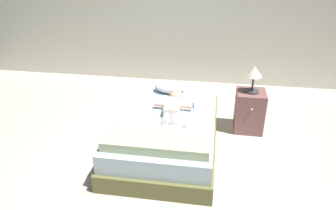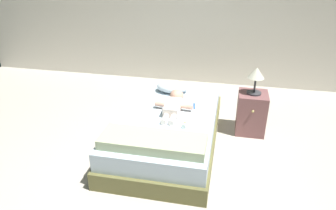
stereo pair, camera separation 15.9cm
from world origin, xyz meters
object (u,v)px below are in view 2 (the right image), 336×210
(baby, at_px, (174,104))
(baby_bottle, at_px, (185,124))
(bed, at_px, (168,127))
(toothbrush, at_px, (194,105))
(pillow, at_px, (172,87))
(nightstand, at_px, (251,113))
(lamp, at_px, (256,75))

(baby, relative_size, baby_bottle, 6.20)
(bed, relative_size, toothbrush, 12.94)
(pillow, height_order, baby_bottle, pillow)
(nightstand, bearing_deg, baby, -159.55)
(nightstand, height_order, lamp, lamp)
(pillow, xyz_separation_m, toothbrush, (0.35, -0.38, -0.07))
(baby, bearing_deg, toothbrush, 28.95)
(toothbrush, bearing_deg, pillow, 132.75)
(baby, relative_size, lamp, 1.99)
(bed, xyz_separation_m, lamp, (1.00, 0.46, 0.59))
(nightstand, height_order, baby_bottle, nightstand)
(nightstand, xyz_separation_m, lamp, (-0.00, 0.00, 0.51))
(lamp, height_order, baby_bottle, lamp)
(baby, height_order, baby_bottle, baby)
(baby, relative_size, toothbrush, 4.21)
(lamp, bearing_deg, bed, -155.16)
(pillow, bearing_deg, baby, -76.82)
(baby_bottle, bearing_deg, toothbrush, 86.25)
(lamp, bearing_deg, baby_bottle, -134.85)
(pillow, xyz_separation_m, nightstand, (1.06, -0.16, -0.21))
(pillow, xyz_separation_m, baby_bottle, (0.32, -0.91, -0.05))
(pillow, distance_m, nightstand, 1.09)
(bed, height_order, baby, baby)
(toothbrush, height_order, lamp, lamp)
(toothbrush, relative_size, nightstand, 0.30)
(pillow, bearing_deg, bed, -83.83)
(toothbrush, height_order, baby_bottle, baby_bottle)
(bed, distance_m, pillow, 0.68)
(pillow, height_order, toothbrush, pillow)
(bed, distance_m, nightstand, 1.10)
(bed, distance_m, baby, 0.30)
(pillow, distance_m, baby_bottle, 0.96)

